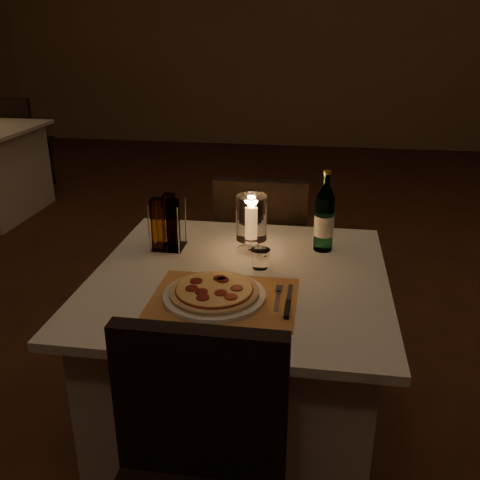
# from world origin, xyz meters

# --- Properties ---
(floor) EXTENTS (8.00, 10.00, 0.02)m
(floor) POSITION_xyz_m (0.00, 0.00, -0.01)
(floor) COLOR #492517
(floor) RESTS_ON ground
(wall_back) EXTENTS (8.00, 0.02, 3.00)m
(wall_back) POSITION_xyz_m (0.00, 5.01, 1.50)
(wall_back) COLOR #977358
(wall_back) RESTS_ON ground
(main_table) EXTENTS (1.00, 1.00, 0.74)m
(main_table) POSITION_xyz_m (-0.03, -0.54, 0.37)
(main_table) COLOR silver
(main_table) RESTS_ON ground
(chair_far) EXTENTS (0.42, 0.42, 0.90)m
(chair_far) POSITION_xyz_m (-0.03, 0.18, 0.55)
(chair_far) COLOR black
(chair_far) RESTS_ON ground
(placemat) EXTENTS (0.45, 0.34, 0.00)m
(placemat) POSITION_xyz_m (-0.05, -0.72, 0.74)
(placemat) COLOR #BD7D41
(placemat) RESTS_ON main_table
(plate) EXTENTS (0.32, 0.32, 0.01)m
(plate) POSITION_xyz_m (-0.08, -0.72, 0.75)
(plate) COLOR white
(plate) RESTS_ON placemat
(pizza) EXTENTS (0.28, 0.28, 0.02)m
(pizza) POSITION_xyz_m (-0.08, -0.72, 0.77)
(pizza) COLOR #D8B77F
(pizza) RESTS_ON plate
(fork) EXTENTS (0.02, 0.18, 0.00)m
(fork) POSITION_xyz_m (0.12, -0.68, 0.75)
(fork) COLOR silver
(fork) RESTS_ON placemat
(knife) EXTENTS (0.02, 0.22, 0.01)m
(knife) POSITION_xyz_m (0.15, -0.74, 0.75)
(knife) COLOR black
(knife) RESTS_ON placemat
(tumbler) EXTENTS (0.07, 0.07, 0.07)m
(tumbler) POSITION_xyz_m (0.04, -0.47, 0.77)
(tumbler) COLOR white
(tumbler) RESTS_ON main_table
(water_bottle) EXTENTS (0.07, 0.07, 0.31)m
(water_bottle) POSITION_xyz_m (0.25, -0.27, 0.86)
(water_bottle) COLOR #51966C
(water_bottle) RESTS_ON main_table
(hurricane_candle) EXTENTS (0.11, 0.11, 0.22)m
(hurricane_candle) POSITION_xyz_m (-0.01, -0.34, 0.87)
(hurricane_candle) COLOR white
(hurricane_candle) RESTS_ON main_table
(cruet_caddy) EXTENTS (0.12, 0.12, 0.21)m
(cruet_caddy) POSITION_xyz_m (-0.33, -0.36, 0.84)
(cruet_caddy) COLOR white
(cruet_caddy) RESTS_ON main_table
(neighbor_chair_lb) EXTENTS (0.42, 0.42, 0.90)m
(neighbor_chair_lb) POSITION_xyz_m (-2.63, 2.53, 0.55)
(neighbor_chair_lb) COLOR black
(neighbor_chair_lb) RESTS_ON ground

